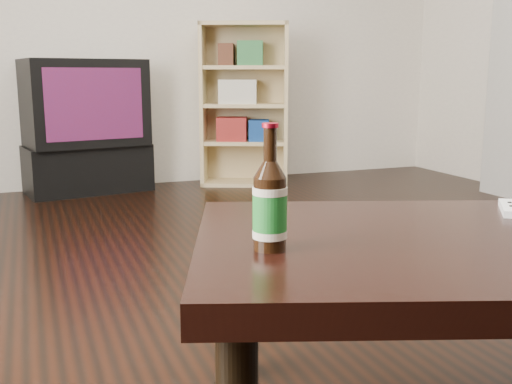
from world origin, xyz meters
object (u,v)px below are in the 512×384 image
object	(u,v)px
tv	(85,103)
coffee_table	(490,264)
beer_bottle	(270,206)
bookshelf	(243,102)
remote	(510,208)
tv_stand	(88,168)

from	to	relation	value
tv	coffee_table	distance (m)	3.51
tv	beer_bottle	world-z (taller)	tv
bookshelf	tv	bearing A→B (deg)	-162.31
coffee_table	remote	xyz separation A→B (m)	(0.22, 0.17, 0.07)
bookshelf	remote	distance (m)	3.21
tv	bookshelf	size ratio (longest dim) A/B	0.72
bookshelf	remote	size ratio (longest dim) A/B	7.77
tv	bookshelf	distance (m)	1.17
bookshelf	coffee_table	world-z (taller)	bookshelf
bookshelf	coffee_table	size ratio (longest dim) A/B	0.82
beer_bottle	remote	distance (m)	0.73
tv	bookshelf	xyz separation A→B (m)	(1.17, -0.10, -0.01)
tv_stand	bookshelf	bearing A→B (deg)	-15.39
tv	coffee_table	xyz separation A→B (m)	(0.55, -3.46, -0.22)
tv_stand	remote	world-z (taller)	remote
remote	coffee_table	bearing A→B (deg)	-102.79
tv_stand	beer_bottle	world-z (taller)	beer_bottle
tv_stand	coffee_table	size ratio (longest dim) A/B	0.58
coffee_table	beer_bottle	world-z (taller)	beer_bottle
bookshelf	beer_bottle	world-z (taller)	bookshelf
beer_bottle	bookshelf	bearing A→B (deg)	71.07
bookshelf	tv_stand	bearing A→B (deg)	-162.38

